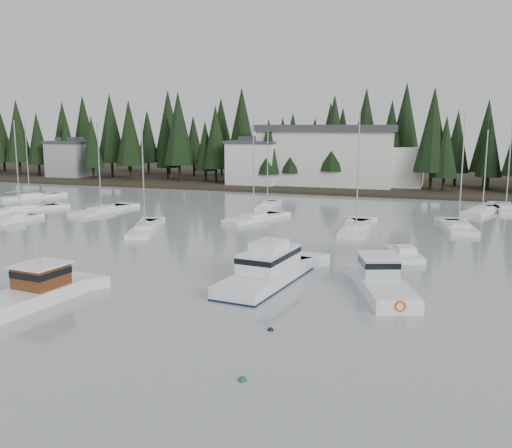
% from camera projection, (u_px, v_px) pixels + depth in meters
% --- Properties ---
extents(ground, '(260.00, 260.00, 0.00)m').
position_uv_depth(ground, '(75.00, 372.00, 27.26)').
color(ground, gray).
rests_on(ground, ground).
extents(far_shore_land, '(240.00, 54.00, 1.00)m').
position_uv_depth(far_shore_land, '(365.00, 180.00, 117.71)').
color(far_shore_land, black).
rests_on(far_shore_land, ground).
extents(conifer_treeline, '(200.00, 22.00, 20.00)m').
position_uv_depth(conifer_treeline, '(356.00, 186.00, 107.45)').
color(conifer_treeline, black).
rests_on(conifer_treeline, ground).
extents(house_west, '(9.54, 7.42, 8.75)m').
position_uv_depth(house_west, '(254.00, 162.00, 105.80)').
color(house_west, silver).
rests_on(house_west, ground).
extents(house_far_west, '(8.48, 7.42, 8.25)m').
position_uv_depth(house_far_west, '(70.00, 158.00, 120.98)').
color(house_far_west, '#999EA0').
rests_on(house_far_west, ground).
extents(harbor_inn, '(29.50, 11.50, 10.90)m').
position_uv_depth(harbor_inn, '(338.00, 156.00, 103.96)').
color(harbor_inn, silver).
rests_on(harbor_inn, ground).
extents(lobster_boat_brown, '(5.64, 9.95, 4.77)m').
position_uv_depth(lobster_boat_brown, '(24.00, 297.00, 37.13)').
color(lobster_boat_brown, white).
rests_on(lobster_boat_brown, ground).
extents(cabin_cruiser_center, '(4.75, 11.47, 4.79)m').
position_uv_depth(cabin_cruiser_center, '(267.00, 273.00, 42.33)').
color(cabin_cruiser_center, white).
rests_on(cabin_cruiser_center, ground).
extents(lobster_boat_teal, '(5.69, 9.06, 4.76)m').
position_uv_depth(lobster_boat_teal, '(383.00, 285.00, 39.77)').
color(lobster_boat_teal, white).
rests_on(lobster_boat_teal, ground).
extents(sailboat_0, '(3.67, 8.95, 11.13)m').
position_uv_depth(sailboat_0, '(268.00, 207.00, 79.86)').
color(sailboat_0, white).
rests_on(sailboat_0, ground).
extents(sailboat_2, '(3.56, 10.72, 13.61)m').
position_uv_depth(sailboat_2, '(356.00, 230.00, 63.07)').
color(sailboat_2, white).
rests_on(sailboat_2, ground).
extents(sailboat_4, '(5.97, 10.61, 12.98)m').
position_uv_depth(sailboat_4, '(145.00, 230.00, 62.86)').
color(sailboat_4, white).
rests_on(sailboat_4, ground).
extents(sailboat_5, '(3.90, 9.86, 12.27)m').
position_uv_depth(sailboat_5, '(101.00, 212.00, 75.95)').
color(sailboat_5, white).
rests_on(sailboat_5, ground).
extents(sailboat_6, '(7.19, 10.31, 12.64)m').
position_uv_depth(sailboat_6, '(20.00, 211.00, 76.80)').
color(sailboat_6, white).
rests_on(sailboat_6, ground).
extents(sailboat_8, '(5.99, 9.58, 11.42)m').
position_uv_depth(sailboat_8, '(482.00, 212.00, 75.42)').
color(sailboat_8, white).
rests_on(sailboat_8, ground).
extents(sailboat_9, '(5.67, 9.33, 12.45)m').
position_uv_depth(sailboat_9, '(254.00, 220.00, 69.61)').
color(sailboat_9, white).
rests_on(sailboat_9, ground).
extents(sailboat_10, '(4.30, 8.75, 13.73)m').
position_uv_depth(sailboat_10, '(458.00, 229.00, 63.75)').
color(sailboat_10, white).
rests_on(sailboat_10, ground).
extents(sailboat_11, '(6.35, 9.47, 12.37)m').
position_uv_depth(sailboat_11, '(30.00, 198.00, 89.70)').
color(sailboat_11, white).
rests_on(sailboat_11, ground).
extents(sailboat_12, '(3.49, 9.00, 14.18)m').
position_uv_depth(sailboat_12, '(506.00, 210.00, 77.52)').
color(sailboat_12, white).
rests_on(sailboat_12, ground).
extents(runabout_0, '(2.77, 6.32, 1.42)m').
position_uv_depth(runabout_0, '(15.00, 220.00, 68.73)').
color(runabout_0, white).
rests_on(runabout_0, ground).
extents(runabout_1, '(3.75, 5.71, 1.42)m').
position_uv_depth(runabout_1, '(405.00, 256.00, 50.31)').
color(runabout_1, white).
rests_on(runabout_1, ground).
extents(mooring_buoy_green, '(0.42, 0.42, 0.42)m').
position_uv_depth(mooring_buoy_green, '(242.00, 381.00, 26.32)').
color(mooring_buoy_green, '#145933').
rests_on(mooring_buoy_green, ground).
extents(mooring_buoy_dark, '(0.37, 0.37, 0.37)m').
position_uv_depth(mooring_buoy_dark, '(271.00, 330.00, 32.70)').
color(mooring_buoy_dark, black).
rests_on(mooring_buoy_dark, ground).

